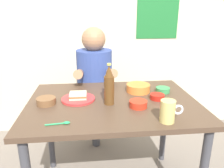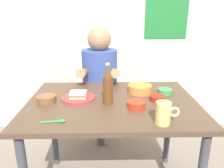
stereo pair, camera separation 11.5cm
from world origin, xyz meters
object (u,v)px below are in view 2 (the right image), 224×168
plate_orange (78,98)px  beer_mug (164,113)px  stool (100,113)px  sambal_bowl_red (158,98)px  dining_table (112,114)px  person_seated (100,72)px  sandwich (78,94)px  beer_bottle (108,86)px

plate_orange → beer_mug: size_ratio=1.75×
stool → plate_orange: size_ratio=2.05×
beer_mug → sambal_bowl_red: bearing=82.7°
dining_table → person_seated: size_ratio=1.53×
person_seated → beer_mug: (0.36, -0.93, 0.03)m
plate_orange → sambal_bowl_red: size_ratio=2.29×
person_seated → sambal_bowl_red: person_seated is taller
plate_orange → stool: bearing=78.0°
dining_table → sandwich: bearing=170.0°
person_seated → sandwich: size_ratio=6.54×
person_seated → beer_bottle: (0.07, -0.66, 0.09)m
stool → sambal_bowl_red: size_ratio=4.69×
stool → person_seated: person_seated is taller
stool → person_seated: 0.42m
sandwich → plate_orange: bearing=-90.0°
dining_table → plate_orange: size_ratio=5.00×
stool → beer_mug: size_ratio=3.57×
dining_table → sandwich: 0.26m
beer_mug → sambal_bowl_red: 0.32m
dining_table → plate_orange: (-0.23, 0.04, 0.10)m
dining_table → beer_mug: size_ratio=8.73×
stool → sambal_bowl_red: sambal_bowl_red is taller
dining_table → sambal_bowl_red: 0.32m
beer_bottle → sambal_bowl_red: 0.34m
stool → person_seated: size_ratio=0.63×
dining_table → beer_mug: beer_mug is taller
dining_table → beer_mug: 0.43m
dining_table → plate_orange: 0.25m
dining_table → stool: size_ratio=2.44×
beer_bottle → sambal_bowl_red: size_ratio=2.73×
dining_table → stool: bearing=99.1°
beer_mug → dining_table: bearing=129.4°
person_seated → beer_bottle: person_seated is taller
beer_bottle → sambal_bowl_red: bearing=7.6°
person_seated → beer_mug: person_seated is taller
beer_mug → sambal_bowl_red: (0.04, 0.31, -0.04)m
person_seated → sambal_bowl_red: bearing=-57.3°
plate_orange → sandwich: bearing=90.0°
stool → beer_bottle: (0.07, -0.67, 0.51)m
stool → sandwich: (-0.12, -0.59, 0.42)m
plate_orange → sambal_bowl_red: 0.53m
person_seated → stool: bearing=90.0°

